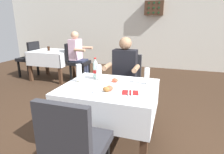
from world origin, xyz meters
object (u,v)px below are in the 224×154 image
at_px(plate_far_diner, 114,81).
at_px(napkin_cutlery_set, 130,92).
at_px(background_dining_table, 52,58).
at_px(wall_bottle_rack, 154,8).
at_px(seated_diner_far, 124,73).
at_px(beer_glass_left, 99,72).
at_px(chair_far_diner_seat, 126,81).
at_px(background_table_tumbler, 49,49).
at_px(plate_near_camera, 106,89).
at_px(background_patron, 78,54).
at_px(beer_glass_right, 79,73).
at_px(main_dining_table, 109,100).
at_px(chair_near_camera_side, 75,144).
at_px(cola_bottle_primary, 95,69).
at_px(beer_glass_middle, 147,76).
at_px(background_chair_left, 30,57).
at_px(background_chair_right, 76,60).

bearing_deg(plate_far_diner, napkin_cutlery_set, -47.29).
distance_m(background_dining_table, wall_bottle_rack, 3.37).
height_order(seated_diner_far, wall_bottle_rack, wall_bottle_rack).
relative_size(beer_glass_left, napkin_cutlery_set, 1.02).
height_order(beer_glass_left, napkin_cutlery_set, beer_glass_left).
height_order(chair_far_diner_seat, background_table_tumbler, chair_far_diner_seat).
height_order(plate_near_camera, background_patron, background_patron).
relative_size(background_patron, wall_bottle_rack, 2.25).
relative_size(beer_glass_right, napkin_cutlery_set, 1.14).
bearing_deg(plate_near_camera, seated_diner_far, 92.36).
relative_size(plate_near_camera, background_patron, 0.20).
height_order(main_dining_table, plate_near_camera, plate_near_camera).
xyz_separation_m(plate_near_camera, beer_glass_left, (-0.22, 0.35, 0.08)).
height_order(chair_near_camera_side, beer_glass_left, chair_near_camera_side).
xyz_separation_m(chair_far_diner_seat, beer_glass_left, (-0.20, -0.68, 0.30)).
bearing_deg(cola_bottle_primary, wall_bottle_rack, 85.41).
bearing_deg(chair_near_camera_side, seated_diner_far, 90.45).
distance_m(plate_far_diner, background_dining_table, 3.09).
xyz_separation_m(beer_glass_middle, wall_bottle_rack, (-0.37, 4.00, 1.02)).
bearing_deg(background_table_tumbler, background_chair_left, 179.11).
relative_size(beer_glass_right, cola_bottle_primary, 0.82).
relative_size(background_chair_right, wall_bottle_rack, 1.73).
bearing_deg(background_table_tumbler, plate_near_camera, -44.15).
height_order(main_dining_table, background_patron, background_patron).
height_order(chair_near_camera_side, background_chair_right, same).
distance_m(napkin_cutlery_set, background_table_tumbler, 3.52).
distance_m(chair_near_camera_side, seated_diner_far, 1.60).
distance_m(chair_near_camera_side, beer_glass_middle, 1.16).
bearing_deg(napkin_cutlery_set, beer_glass_middle, 70.03).
distance_m(main_dining_table, background_dining_table, 3.17).
bearing_deg(plate_far_diner, plate_near_camera, -88.02).
relative_size(plate_far_diner, beer_glass_right, 1.04).
relative_size(plate_near_camera, background_chair_left, 0.26).
xyz_separation_m(seated_diner_far, plate_far_diner, (0.03, -0.60, 0.06)).
bearing_deg(background_table_tumbler, background_chair_right, 0.73).
bearing_deg(background_dining_table, beer_glass_middle, -36.03).
height_order(beer_glass_right, background_dining_table, beer_glass_right).
bearing_deg(plate_near_camera, background_chair_left, 142.37).
height_order(chair_far_diner_seat, wall_bottle_rack, wall_bottle_rack).
height_order(background_patron, background_table_tumbler, background_patron).
bearing_deg(chair_far_diner_seat, seated_diner_far, -96.49).
relative_size(napkin_cutlery_set, background_patron, 0.16).
height_order(beer_glass_left, background_dining_table, beer_glass_left).
bearing_deg(background_dining_table, background_chair_left, 180.00).
distance_m(background_table_tumbler, wall_bottle_rack, 3.34).
height_order(seated_diner_far, beer_glass_right, seated_diner_far).
relative_size(chair_far_diner_seat, chair_near_camera_side, 1.00).
relative_size(chair_far_diner_seat, background_chair_left, 1.00).
xyz_separation_m(main_dining_table, plate_near_camera, (0.03, -0.18, 0.20)).
height_order(chair_near_camera_side, background_table_tumbler, chair_near_camera_side).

